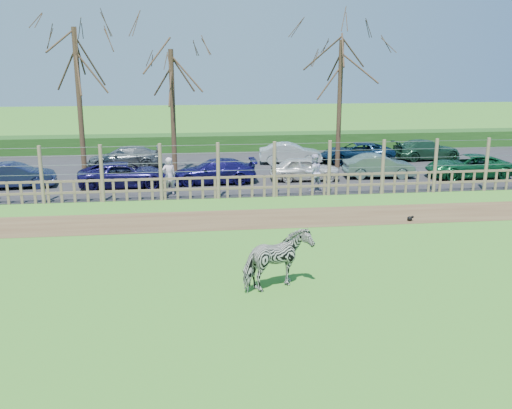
{
  "coord_description": "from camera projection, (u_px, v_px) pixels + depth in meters",
  "views": [
    {
      "loc": [
        -1.35,
        -16.63,
        6.08
      ],
      "look_at": [
        1.0,
        2.5,
        1.1
      ],
      "focal_mm": 40.0,
      "sensor_mm": 36.0,
      "label": 1
    }
  ],
  "objects": [
    {
      "name": "tree_right",
      "position": [
        341.0,
        74.0,
        30.63
      ],
      "size": [
        4.8,
        4.8,
        7.35
      ],
      "color": "#3D2B1E",
      "rests_on": "ground"
    },
    {
      "name": "tree_left",
      "position": [
        77.0,
        67.0,
        27.5
      ],
      "size": [
        4.8,
        4.8,
        7.88
      ],
      "color": "#3D2B1E",
      "rests_on": "ground"
    },
    {
      "name": "car_13",
      "position": [
        426.0,
        150.0,
        34.68
      ],
      "size": [
        4.27,
        2.05,
        1.2
      ],
      "primitive_type": "imported",
      "rotation": [
        0.0,
        0.0,
        1.66
      ],
      "color": "#204830",
      "rests_on": "asphalt"
    },
    {
      "name": "car_9",
      "position": [
        125.0,
        157.0,
        32.0
      ],
      "size": [
        4.26,
        2.02,
        1.2
      ],
      "primitive_type": "imported",
      "rotation": [
        0.0,
        0.0,
        4.79
      ],
      "color": "slate",
      "rests_on": "asphalt"
    },
    {
      "name": "crow",
      "position": [
        410.0,
        218.0,
        21.82
      ],
      "size": [
        0.26,
        0.19,
        0.21
      ],
      "color": "black",
      "rests_on": "ground"
    },
    {
      "name": "visitor_b",
      "position": [
        314.0,
        173.0,
        26.45
      ],
      "size": [
        0.96,
        0.82,
        1.72
      ],
      "primitive_type": "imported",
      "rotation": [
        0.0,
        0.0,
        3.37
      ],
      "color": "silver",
      "rests_on": "asphalt"
    },
    {
      "name": "asphalt",
      "position": [
        212.0,
        170.0,
        31.59
      ],
      "size": [
        44.0,
        13.0,
        0.04
      ],
      "primitive_type": "cube",
      "color": "#232326",
      "rests_on": "ground"
    },
    {
      "name": "car_1",
      "position": [
        15.0,
        175.0,
        27.1
      ],
      "size": [
        3.76,
        1.67,
        1.2
      ],
      "primitive_type": "imported",
      "rotation": [
        0.0,
        0.0,
        1.68
      ],
      "color": "#161D3E",
      "rests_on": "asphalt"
    },
    {
      "name": "tree_mid",
      "position": [
        172.0,
        82.0,
        29.18
      ],
      "size": [
        4.8,
        4.8,
        6.83
      ],
      "color": "#3D2B1E",
      "rests_on": "ground"
    },
    {
      "name": "zebra",
      "position": [
        277.0,
        260.0,
        15.27
      ],
      "size": [
        2.12,
        1.66,
        1.63
      ],
      "primitive_type": "imported",
      "rotation": [
        0.0,
        0.0,
        2.04
      ],
      "color": "gray",
      "rests_on": "ground"
    },
    {
      "name": "car_6",
      "position": [
        468.0,
        166.0,
        29.43
      ],
      "size": [
        4.32,
        2.01,
        1.2
      ],
      "primitive_type": "imported",
      "rotation": [
        0.0,
        0.0,
        4.71
      ],
      "color": "#10532B",
      "rests_on": "asphalt"
    },
    {
      "name": "car_2",
      "position": [
        125.0,
        175.0,
        27.24
      ],
      "size": [
        4.48,
        2.38,
        1.2
      ],
      "primitive_type": "imported",
      "rotation": [
        0.0,
        0.0,
        1.66
      ],
      "color": "#16124A",
      "rests_on": "asphalt"
    },
    {
      "name": "car_5",
      "position": [
        379.0,
        166.0,
        29.44
      ],
      "size": [
        3.71,
        1.49,
        1.2
      ],
      "primitive_type": "imported",
      "rotation": [
        0.0,
        0.0,
        1.51
      ],
      "color": "#4D665D",
      "rests_on": "asphalt"
    },
    {
      "name": "car_4",
      "position": [
        305.0,
        168.0,
        28.8
      ],
      "size": [
        3.59,
        1.61,
        1.2
      ],
      "primitive_type": "imported",
      "rotation": [
        0.0,
        0.0,
        1.52
      ],
      "color": "silver",
      "rests_on": "asphalt"
    },
    {
      "name": "fence",
      "position": [
        218.0,
        181.0,
        25.15
      ],
      "size": [
        30.16,
        0.16,
        2.5
      ],
      "color": "brown",
      "rests_on": "ground"
    },
    {
      "name": "hedge",
      "position": [
        207.0,
        143.0,
        38.19
      ],
      "size": [
        46.0,
        2.0,
        1.1
      ],
      "primitive_type": "cube",
      "color": "#1E4716",
      "rests_on": "ground"
    },
    {
      "name": "car_11",
      "position": [
        290.0,
        153.0,
        33.37
      ],
      "size": [
        3.76,
        1.64,
        1.2
      ],
      "primitive_type": "imported",
      "rotation": [
        0.0,
        0.0,
        1.47
      ],
      "color": "#B8C1BF",
      "rests_on": "asphalt"
    },
    {
      "name": "ground",
      "position": [
        234.0,
        260.0,
        17.66
      ],
      "size": [
        120.0,
        120.0,
        0.0
      ],
      "primitive_type": "plane",
      "color": "#63A640",
      "rests_on": "ground"
    },
    {
      "name": "car_12",
      "position": [
        357.0,
        153.0,
        33.53
      ],
      "size": [
        4.52,
        2.49,
        1.2
      ],
      "primitive_type": "imported",
      "rotation": [
        0.0,
        0.0,
        4.59
      ],
      "color": "#0C223B",
      "rests_on": "asphalt"
    },
    {
      "name": "dirt_strip",
      "position": [
        224.0,
        220.0,
        21.99
      ],
      "size": [
        34.0,
        2.8,
        0.01
      ],
      "primitive_type": "cube",
      "color": "brown",
      "rests_on": "ground"
    },
    {
      "name": "visitor_a",
      "position": [
        169.0,
        176.0,
        25.62
      ],
      "size": [
        0.71,
        0.55,
        1.72
      ],
      "primitive_type": "imported",
      "rotation": [
        0.0,
        0.0,
        3.38
      ],
      "color": "silver",
      "rests_on": "asphalt"
    },
    {
      "name": "car_3",
      "position": [
        214.0,
        171.0,
        28.12
      ],
      "size": [
        4.15,
        1.72,
        1.2
      ],
      "primitive_type": "imported",
      "rotation": [
        0.0,
        0.0,
        4.72
      ],
      "color": "#131050",
      "rests_on": "asphalt"
    }
  ]
}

